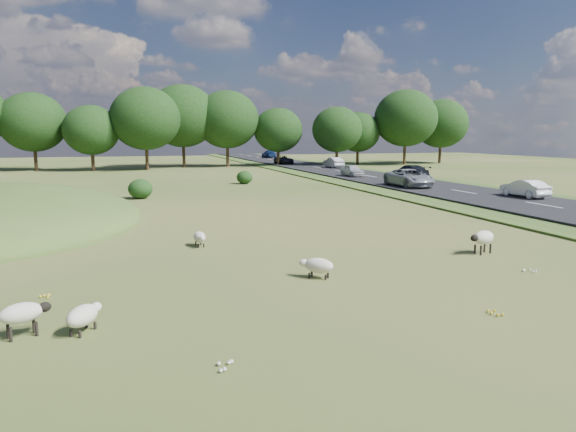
% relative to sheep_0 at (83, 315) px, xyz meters
% --- Properties ---
extents(ground, '(160.00, 160.00, 0.00)m').
position_rel_sheep_0_xyz_m(ground, '(5.88, 25.17, -0.42)').
color(ground, '#31531A').
rests_on(ground, ground).
extents(road, '(8.00, 150.00, 0.25)m').
position_rel_sheep_0_xyz_m(road, '(25.88, 35.17, -0.29)').
color(road, black).
rests_on(road, ground).
extents(treeline, '(96.28, 14.66, 11.70)m').
position_rel_sheep_0_xyz_m(treeline, '(4.82, 60.61, 6.15)').
color(treeline, black).
rests_on(treeline, ground).
extents(shrubs, '(24.39, 10.66, 1.42)m').
position_rel_sheep_0_xyz_m(shrubs, '(-0.25, 31.66, 0.26)').
color(shrubs, black).
rests_on(shrubs, ground).
extents(sheep_0, '(0.94, 1.16, 0.66)m').
position_rel_sheep_0_xyz_m(sheep_0, '(0.00, 0.00, 0.00)').
color(sheep_0, beige).
rests_on(sheep_0, ground).
extents(sheep_1, '(1.12, 1.02, 0.67)m').
position_rel_sheep_0_xyz_m(sheep_1, '(6.83, 2.67, 0.00)').
color(sheep_1, beige).
rests_on(sheep_1, ground).
extents(sheep_2, '(0.55, 1.09, 0.62)m').
position_rel_sheep_0_xyz_m(sheep_2, '(3.87, 8.60, -0.03)').
color(sheep_2, beige).
rests_on(sheep_2, ground).
extents(sheep_3, '(1.16, 0.81, 0.81)m').
position_rel_sheep_0_xyz_m(sheep_3, '(-1.28, 0.12, 0.15)').
color(sheep_3, beige).
rests_on(sheep_3, ground).
extents(sheep_4, '(1.32, 0.84, 0.92)m').
position_rel_sheep_0_xyz_m(sheep_4, '(14.13, 3.96, 0.22)').
color(sheep_4, beige).
rests_on(sheep_4, ground).
extents(sheep_5, '(0.58, 1.06, 0.74)m').
position_rel_sheep_0_xyz_m(sheep_5, '(-1.75, 10.38, 0.10)').
color(sheep_5, beige).
rests_on(sheep_5, ground).
extents(car_0, '(2.08, 4.51, 1.25)m').
position_rel_sheep_0_xyz_m(car_0, '(23.98, 62.33, 0.46)').
color(car_0, black).
rests_on(car_0, road).
extents(car_1, '(1.30, 3.72, 1.23)m').
position_rel_sheep_0_xyz_m(car_1, '(27.78, 16.93, 0.44)').
color(car_1, white).
rests_on(car_1, road).
extents(car_2, '(2.43, 5.28, 1.47)m').
position_rel_sheep_0_xyz_m(car_2, '(23.98, 26.04, 0.56)').
color(car_2, '#A1A5A9').
rests_on(car_2, road).
extents(car_3, '(1.45, 4.16, 1.37)m').
position_rel_sheep_0_xyz_m(car_3, '(27.78, 51.86, 0.52)').
color(car_3, '#B4B6BC').
rests_on(car_3, road).
extents(car_4, '(1.47, 3.66, 1.25)m').
position_rel_sheep_0_xyz_m(car_4, '(23.98, 37.54, 0.45)').
color(car_4, silver).
rests_on(car_4, road).
extents(car_5, '(2.00, 4.91, 1.42)m').
position_rel_sheep_0_xyz_m(car_5, '(27.78, 32.33, 0.54)').
color(car_5, black).
rests_on(car_5, road).
extents(car_6, '(1.99, 4.89, 1.42)m').
position_rel_sheep_0_xyz_m(car_6, '(27.78, 84.47, 0.54)').
color(car_6, navy).
rests_on(car_6, road).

